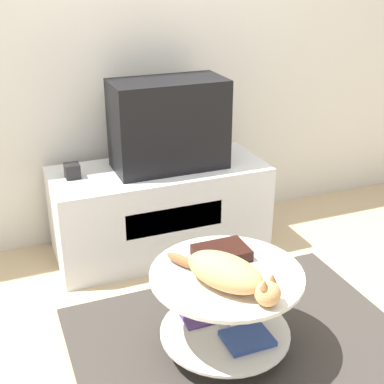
{
  "coord_description": "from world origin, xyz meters",
  "views": [
    {
      "loc": [
        -0.98,
        -1.77,
        1.7
      ],
      "look_at": [
        -0.07,
        0.5,
        0.62
      ],
      "focal_mm": 50.0,
      "sensor_mm": 36.0,
      "label": 1
    }
  ],
  "objects_px": {
    "tv": "(169,125)",
    "speaker": "(72,171)",
    "dvd_box": "(221,253)",
    "cat": "(228,274)"
  },
  "relations": [
    {
      "from": "tv",
      "to": "speaker",
      "type": "bearing_deg",
      "value": 176.21
    },
    {
      "from": "dvd_box",
      "to": "cat",
      "type": "xyz_separation_m",
      "value": [
        -0.07,
        -0.23,
        0.04
      ]
    },
    {
      "from": "tv",
      "to": "cat",
      "type": "height_order",
      "value": "tv"
    },
    {
      "from": "speaker",
      "to": "dvd_box",
      "type": "height_order",
      "value": "speaker"
    },
    {
      "from": "tv",
      "to": "dvd_box",
      "type": "xyz_separation_m",
      "value": [
        -0.07,
        -0.91,
        -0.35
      ]
    },
    {
      "from": "speaker",
      "to": "dvd_box",
      "type": "xyz_separation_m",
      "value": [
        0.5,
        -0.95,
        -0.13
      ]
    },
    {
      "from": "dvd_box",
      "to": "cat",
      "type": "relative_size",
      "value": 0.45
    },
    {
      "from": "dvd_box",
      "to": "tv",
      "type": "bearing_deg",
      "value": 85.4
    },
    {
      "from": "tv",
      "to": "cat",
      "type": "bearing_deg",
      "value": -97.38
    },
    {
      "from": "speaker",
      "to": "cat",
      "type": "height_order",
      "value": "speaker"
    }
  ]
}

